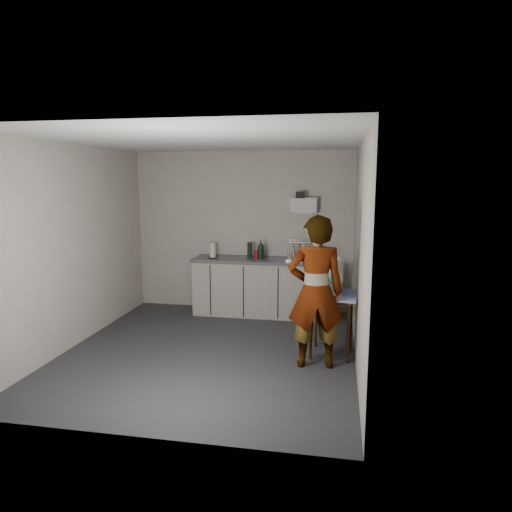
% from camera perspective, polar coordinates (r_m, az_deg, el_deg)
% --- Properties ---
extents(ground, '(4.00, 4.00, 0.00)m').
position_cam_1_polar(ground, '(5.94, -5.70, -11.73)').
color(ground, '#26272B').
rests_on(ground, ground).
extents(wall_back, '(3.60, 0.02, 2.60)m').
position_cam_1_polar(wall_back, '(7.51, -1.67, 3.06)').
color(wall_back, '#B4AB9D').
rests_on(wall_back, ground).
extents(wall_right, '(0.02, 4.00, 2.60)m').
position_cam_1_polar(wall_right, '(5.38, 12.71, 0.23)').
color(wall_right, '#B4AB9D').
rests_on(wall_right, ground).
extents(wall_left, '(0.02, 4.00, 2.60)m').
position_cam_1_polar(wall_left, '(6.33, -21.66, 1.17)').
color(wall_left, '#B4AB9D').
rests_on(wall_left, ground).
extents(ceiling, '(3.60, 4.00, 0.01)m').
position_cam_1_polar(ceiling, '(5.55, -6.15, 14.10)').
color(ceiling, white).
rests_on(ceiling, wall_back).
extents(kitchen_counter, '(2.24, 0.62, 0.91)m').
position_cam_1_polar(kitchen_counter, '(7.31, 0.97, -4.08)').
color(kitchen_counter, black).
rests_on(kitchen_counter, ground).
extents(wall_shelf, '(0.42, 0.18, 0.37)m').
position_cam_1_polar(wall_shelf, '(7.26, 5.98, 6.33)').
color(wall_shelf, silver).
rests_on(wall_shelf, ground).
extents(side_table, '(0.65, 0.65, 0.78)m').
position_cam_1_polar(side_table, '(5.66, 9.47, -5.64)').
color(side_table, '#351B0C').
rests_on(side_table, ground).
extents(standing_man, '(0.70, 0.52, 1.76)m').
position_cam_1_polar(standing_man, '(5.25, 7.46, -4.50)').
color(standing_man, '#B2A593').
rests_on(standing_man, ground).
extents(soap_bottle, '(0.14, 0.14, 0.30)m').
position_cam_1_polar(soap_bottle, '(7.20, 0.60, 0.84)').
color(soap_bottle, black).
rests_on(soap_bottle, kitchen_counter).
extents(soda_can, '(0.07, 0.07, 0.13)m').
position_cam_1_polar(soda_can, '(7.26, 0.05, 0.26)').
color(soda_can, '#B41226').
rests_on(soda_can, kitchen_counter).
extents(dark_bottle, '(0.08, 0.08, 0.26)m').
position_cam_1_polar(dark_bottle, '(7.21, -0.80, 0.70)').
color(dark_bottle, black).
rests_on(dark_bottle, kitchen_counter).
extents(paper_towel, '(0.14, 0.14, 0.25)m').
position_cam_1_polar(paper_towel, '(7.29, -5.44, 0.66)').
color(paper_towel, black).
rests_on(paper_towel, kitchen_counter).
extents(dish_rack, '(0.43, 0.32, 0.30)m').
position_cam_1_polar(dish_rack, '(7.13, 5.57, 0.05)').
color(dish_rack, silver).
rests_on(dish_rack, kitchen_counter).
extents(bakery_box, '(0.32, 0.33, 0.42)m').
position_cam_1_polar(bakery_box, '(5.70, 9.19, -3.52)').
color(bakery_box, silver).
rests_on(bakery_box, side_table).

